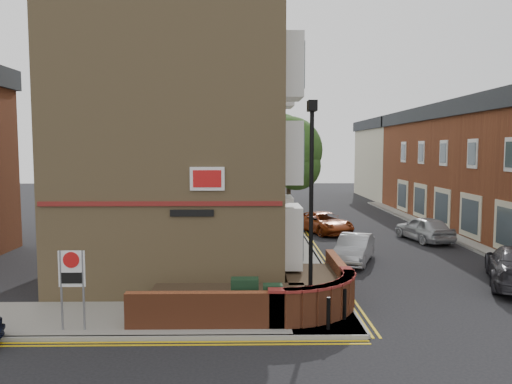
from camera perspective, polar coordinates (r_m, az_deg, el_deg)
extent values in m
plane|color=black|center=(13.86, -0.03, -16.51)|extent=(120.00, 120.00, 0.00)
cube|color=gray|center=(15.59, -13.49, -13.92)|extent=(13.00, 3.00, 0.12)
cube|color=gray|center=(29.40, 3.40, -4.84)|extent=(2.00, 32.00, 0.12)
cube|color=gray|center=(29.49, 25.81, -5.31)|extent=(4.00, 40.00, 0.12)
cube|color=gray|center=(14.22, -14.85, -15.85)|extent=(13.00, 0.15, 0.12)
cube|color=gray|center=(29.50, 5.34, -4.82)|extent=(0.15, 32.00, 0.12)
cube|color=gray|center=(28.65, 22.21, -5.47)|extent=(0.15, 40.00, 0.12)
cube|color=gold|center=(14.01, -15.10, -16.41)|extent=(13.00, 0.28, 0.01)
cube|color=gold|center=(29.53, 5.82, -4.92)|extent=(0.28, 32.00, 0.01)
cube|color=#9B7E52|center=(21.08, -8.60, 6.41)|extent=(8.00, 10.00, 11.00)
cube|color=maroon|center=(16.20, -10.87, -1.33)|extent=(7.80, 0.06, 0.15)
cube|color=white|center=(15.93, -5.60, 1.52)|extent=(1.10, 0.05, 0.75)
cube|color=black|center=(16.08, -7.34, -2.40)|extent=(1.40, 0.04, 0.22)
cylinder|color=black|center=(14.34, 6.31, -2.89)|extent=(0.12, 0.12, 6.00)
cylinder|color=black|center=(14.92, 6.21, -12.83)|extent=(0.20, 0.20, 0.80)
cube|color=black|center=(14.25, 6.44, 9.76)|extent=(0.25, 0.50, 0.30)
cube|color=black|center=(14.84, -1.29, -12.08)|extent=(0.80, 0.45, 1.20)
cube|color=black|center=(14.59, 1.92, -12.60)|extent=(0.55, 0.40, 1.10)
cylinder|color=black|center=(14.21, 8.27, -13.57)|extent=(0.11, 0.11, 0.90)
cylinder|color=black|center=(15.06, 10.09, -12.51)|extent=(0.11, 0.11, 0.90)
cylinder|color=slate|center=(14.84, -21.35, -10.43)|extent=(0.06, 0.06, 2.20)
cylinder|color=slate|center=(14.64, -19.11, -10.57)|extent=(0.06, 0.06, 2.20)
cube|color=white|center=(14.59, -20.31, -8.23)|extent=(0.72, 0.04, 1.00)
cylinder|color=red|center=(14.51, -20.38, -7.29)|extent=(0.44, 0.02, 0.44)
cube|color=brown|center=(33.35, 25.25, 1.81)|extent=(5.00, 30.00, 7.00)
cube|color=#26292D|center=(33.40, 25.51, 8.67)|extent=(5.40, 30.40, 1.00)
cube|color=beige|center=(52.99, 15.21, 3.12)|extent=(5.00, 12.00, 7.00)
cube|color=#26292D|center=(53.03, 15.31, 7.44)|extent=(5.40, 12.40, 1.00)
cylinder|color=#382B1E|center=(27.11, 3.74, -0.70)|extent=(0.24, 0.24, 4.55)
sphere|color=#254918|center=(26.98, 3.77, 4.81)|extent=(3.64, 3.64, 3.64)
sphere|color=#254918|center=(26.73, 4.67, 2.99)|extent=(2.60, 2.60, 2.60)
sphere|color=#254918|center=(27.36, 3.07, 3.86)|extent=(2.86, 2.86, 2.86)
cylinder|color=#382B1E|center=(35.04, 2.68, 1.00)|extent=(0.24, 0.24, 5.04)
sphere|color=#254918|center=(34.96, 2.70, 5.71)|extent=(4.03, 4.03, 4.03)
sphere|color=#254918|center=(34.69, 3.39, 4.17)|extent=(2.88, 2.88, 2.88)
sphere|color=#254918|center=(35.34, 2.17, 4.89)|extent=(3.17, 3.17, 3.17)
cylinder|color=#382B1E|center=(43.02, 2.01, 1.56)|extent=(0.24, 0.24, 4.76)
sphere|color=#254918|center=(42.95, 2.02, 5.18)|extent=(3.81, 3.81, 3.81)
sphere|color=#254918|center=(42.68, 2.58, 4.00)|extent=(2.72, 2.72, 2.72)
sphere|color=#254918|center=(43.33, 1.60, 4.55)|extent=(2.99, 2.99, 2.99)
cylinder|color=black|center=(38.13, 2.99, -0.06)|extent=(0.10, 0.10, 3.20)
imported|color=black|center=(38.00, 3.01, 3.09)|extent=(0.20, 0.16, 1.00)
imported|color=#A3A5AA|center=(22.78, 11.16, -6.38)|extent=(2.63, 4.01, 1.25)
imported|color=maroon|center=(30.40, 7.71, -3.48)|extent=(3.64, 4.93, 1.25)
imported|color=#AEB1B6|center=(28.93, 18.68, -3.98)|extent=(2.44, 4.33, 1.39)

